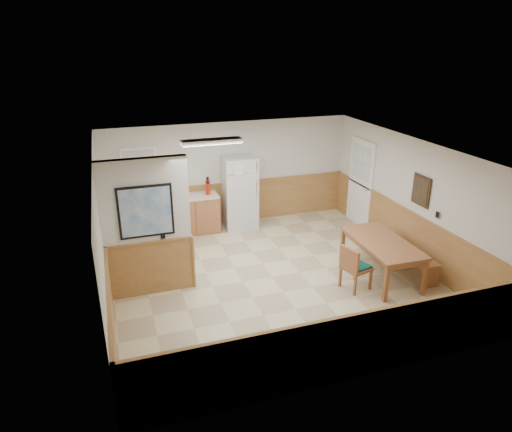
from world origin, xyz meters
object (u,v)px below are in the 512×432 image
object	(u,v)px
refrigerator	(240,192)
fire_extinguisher	(208,187)
dining_table	(382,245)
dining_bench	(407,253)
soap_bottle	(140,196)
dining_chair	(353,265)

from	to	relation	value
refrigerator	fire_extinguisher	xyz separation A→B (m)	(-0.76, 0.01, 0.22)
dining_table	dining_bench	distance (m)	0.74
dining_table	soap_bottle	xyz separation A→B (m)	(-4.15, 3.32, 0.36)
dining_chair	fire_extinguisher	size ratio (longest dim) A/B	1.98
dining_table	dining_chair	bearing A→B (deg)	-159.17
refrigerator	dining_bench	world-z (taller)	refrigerator
fire_extinguisher	dining_table	bearing A→B (deg)	-65.20
dining_chair	fire_extinguisher	xyz separation A→B (m)	(-1.85, 3.52, 0.59)
refrigerator	fire_extinguisher	world-z (taller)	refrigerator
refrigerator	dining_table	bearing A→B (deg)	-57.66
refrigerator	dining_chair	bearing A→B (deg)	-70.05
refrigerator	dining_bench	xyz separation A→B (m)	(2.51, -3.15, -0.53)
dining_table	soap_bottle	bearing A→B (deg)	143.07
refrigerator	dining_chair	distance (m)	3.70
dining_chair	soap_bottle	xyz separation A→B (m)	(-3.39, 3.59, 0.53)
fire_extinguisher	dining_chair	bearing A→B (deg)	-76.15
dining_chair	fire_extinguisher	bearing A→B (deg)	103.29
dining_table	soap_bottle	size ratio (longest dim) A/B	7.41
refrigerator	dining_bench	distance (m)	4.07
dining_bench	dining_table	bearing A→B (deg)	-170.14
dining_table	refrigerator	bearing A→B (deg)	121.39
dining_table	soap_bottle	distance (m)	5.33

